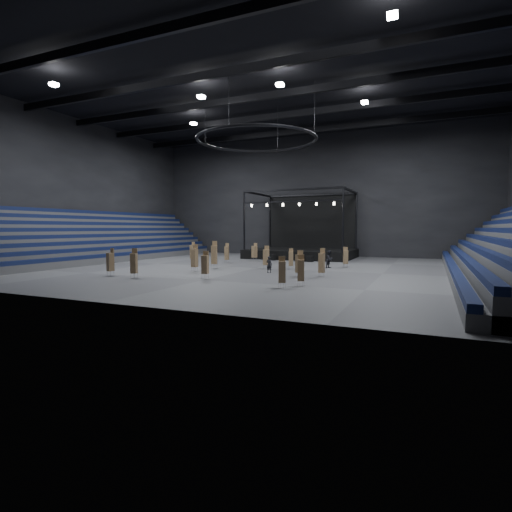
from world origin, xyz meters
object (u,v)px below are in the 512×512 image
at_px(stage, 303,247).
at_px(chair_stack_11, 227,253).
at_px(man_center, 269,264).
at_px(flight_case_right, 299,258).
at_px(flight_case_mid, 309,259).
at_px(chair_stack_6, 254,251).
at_px(chair_stack_1, 205,264).
at_px(chair_stack_2, 301,270).
at_px(chair_stack_4, 266,257).
at_px(flight_case_left, 271,257).
at_px(chair_stack_3, 192,252).
at_px(chair_stack_7, 134,263).
at_px(crew_member, 330,259).
at_px(chair_stack_14, 214,254).
at_px(chair_stack_0, 110,261).
at_px(chair_stack_5, 282,271).
at_px(chair_stack_12, 322,262).
at_px(chair_stack_8, 346,257).
at_px(chair_stack_9, 195,257).
at_px(chair_stack_13, 291,258).
at_px(chair_stack_10, 299,263).

distance_m(stage, chair_stack_11, 13.27).
bearing_deg(man_center, flight_case_right, -76.57).
bearing_deg(flight_case_mid, chair_stack_6, -166.82).
bearing_deg(flight_case_mid, chair_stack_1, -99.22).
relative_size(chair_stack_2, chair_stack_4, 0.96).
bearing_deg(flight_case_left, chair_stack_4, -70.70).
distance_m(chair_stack_3, chair_stack_7, 16.01).
distance_m(flight_case_mid, crew_member, 7.65).
distance_m(chair_stack_1, crew_member, 14.66).
relative_size(chair_stack_14, man_center, 1.82).
height_order(chair_stack_0, man_center, chair_stack_0).
relative_size(chair_stack_5, chair_stack_12, 0.90).
height_order(chair_stack_2, chair_stack_14, chair_stack_14).
bearing_deg(chair_stack_14, chair_stack_12, -26.22).
distance_m(flight_case_mid, chair_stack_8, 7.74).
xyz_separation_m(flight_case_left, flight_case_right, (4.00, -0.50, -0.02)).
distance_m(chair_stack_0, chair_stack_8, 23.08).
relative_size(chair_stack_9, chair_stack_13, 1.22).
relative_size(flight_case_left, chair_stack_8, 0.56).
bearing_deg(chair_stack_4, chair_stack_9, -140.74).
relative_size(flight_case_left, crew_member, 0.66).
distance_m(flight_case_left, chair_stack_3, 10.00).
xyz_separation_m(flight_case_mid, chair_stack_10, (3.66, -15.35, 0.85)).
bearing_deg(chair_stack_1, flight_case_right, 74.25).
relative_size(chair_stack_6, chair_stack_11, 0.96).
relative_size(chair_stack_7, crew_member, 1.35).
bearing_deg(chair_stack_3, chair_stack_8, 6.36).
relative_size(chair_stack_7, chair_stack_11, 1.05).
xyz_separation_m(chair_stack_2, chair_stack_13, (-4.40, 10.74, -0.08)).
bearing_deg(chair_stack_11, flight_case_mid, 26.39).
height_order(chair_stack_10, chair_stack_11, chair_stack_11).
height_order(chair_stack_1, chair_stack_8, chair_stack_1).
bearing_deg(chair_stack_9, chair_stack_4, 48.67).
bearing_deg(flight_case_mid, chair_stack_13, -84.44).
bearing_deg(stage, chair_stack_1, -90.74).
xyz_separation_m(chair_stack_7, chair_stack_11, (0.21, 15.87, -0.07)).
xyz_separation_m(chair_stack_0, man_center, (11.67, 7.73, -0.47)).
xyz_separation_m(chair_stack_0, chair_stack_4, (10.17, 10.63, -0.01)).
xyz_separation_m(chair_stack_1, chair_stack_14, (-3.59, 7.76, 0.23)).
bearing_deg(chair_stack_12, chair_stack_1, -140.76).
bearing_deg(chair_stack_0, chair_stack_3, 111.49).
bearing_deg(flight_case_mid, chair_stack_9, -114.99).
xyz_separation_m(stage, chair_stack_8, (8.32, -12.04, -0.31)).
height_order(flight_case_mid, chair_stack_4, chair_stack_4).
distance_m(stage, chair_stack_3, 16.09).
bearing_deg(chair_stack_12, chair_stack_10, -136.15).
height_order(flight_case_mid, man_center, man_center).
xyz_separation_m(flight_case_mid, chair_stack_2, (5.31, -20.15, 0.82)).
height_order(chair_stack_1, chair_stack_6, chair_stack_1).
xyz_separation_m(chair_stack_12, man_center, (-5.25, 1.17, -0.47)).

